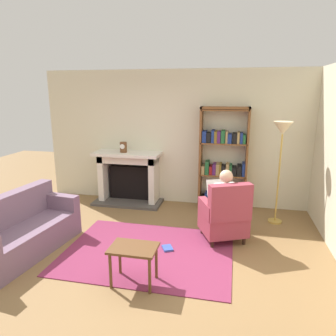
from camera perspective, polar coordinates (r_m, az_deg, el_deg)
name	(u,v)px	position (r m, az deg, el deg)	size (l,w,h in m)	color
ground	(142,263)	(4.44, -4.74, -16.96)	(14.00, 14.00, 0.00)	olive
back_wall	(177,138)	(6.36, 1.70, 5.52)	(5.60, 0.10, 2.70)	beige
area_rug	(148,252)	(4.68, -3.65, -15.08)	(2.40, 1.80, 0.01)	#7A2848
fireplace	(129,175)	(6.53, -7.15, -1.35)	(1.40, 0.64, 1.08)	#4C4742
mantel_clock	(123,147)	(6.33, -8.18, 3.80)	(0.14, 0.14, 0.21)	brown
bookshelf	(223,162)	(6.12, 10.11, 1.01)	(0.92, 0.32, 2.00)	brown
armchair_reading	(225,215)	(4.89, 10.40, -8.55)	(0.84, 0.83, 0.97)	#331E14
seated_reader	(223,201)	(4.93, 9.98, -5.93)	(0.51, 0.60, 1.14)	silver
sofa_floral	(21,231)	(5.01, -25.30, -10.48)	(0.92, 1.77, 0.85)	slate
side_table	(134,253)	(3.85, -6.33, -15.23)	(0.56, 0.39, 0.48)	brown
scattered_books	(153,250)	(4.68, -2.83, -14.82)	(0.57, 0.43, 0.03)	#334CA5
floor_lamp	(282,138)	(5.57, 20.19, 5.24)	(0.32, 0.32, 1.79)	#B7933F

